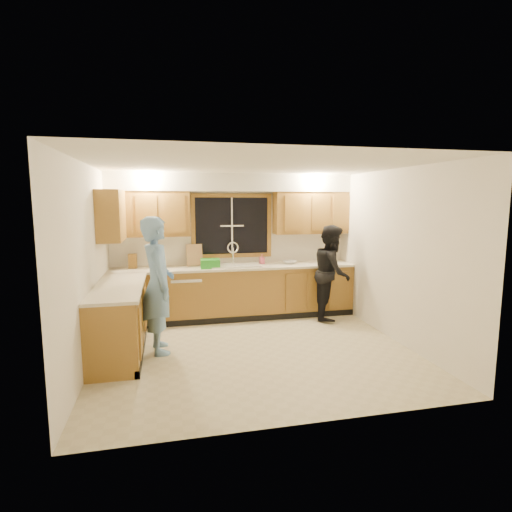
{
  "coord_description": "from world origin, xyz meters",
  "views": [
    {
      "loc": [
        -1.14,
        -5.14,
        2.04
      ],
      "look_at": [
        0.16,
        0.65,
        1.22
      ],
      "focal_mm": 28.0,
      "sensor_mm": 36.0,
      "label": 1
    }
  ],
  "objects_px": {
    "dishwasher": "(186,297)",
    "dish_crate": "(210,264)",
    "sink": "(235,269)",
    "bowl": "(289,262)",
    "knife_block": "(133,261)",
    "stove": "(114,333)",
    "soap_bottle": "(262,259)",
    "woman": "(332,272)",
    "man": "(158,285)"
  },
  "relations": [
    {
      "from": "knife_block",
      "to": "bowl",
      "type": "distance_m",
      "value": 2.71
    },
    {
      "from": "knife_block",
      "to": "soap_bottle",
      "type": "height_order",
      "value": "knife_block"
    },
    {
      "from": "soap_bottle",
      "to": "man",
      "type": "bearing_deg",
      "value": -140.5
    },
    {
      "from": "stove",
      "to": "soap_bottle",
      "type": "height_order",
      "value": "soap_bottle"
    },
    {
      "from": "bowl",
      "to": "dishwasher",
      "type": "bearing_deg",
      "value": -178.59
    },
    {
      "from": "sink",
      "to": "bowl",
      "type": "distance_m",
      "value": 1.0
    },
    {
      "from": "dishwasher",
      "to": "dish_crate",
      "type": "bearing_deg",
      "value": -12.52
    },
    {
      "from": "dishwasher",
      "to": "dish_crate",
      "type": "distance_m",
      "value": 0.72
    },
    {
      "from": "stove",
      "to": "woman",
      "type": "xyz_separation_m",
      "value": [
        3.44,
        1.42,
        0.37
      ]
    },
    {
      "from": "man",
      "to": "woman",
      "type": "relative_size",
      "value": 1.13
    },
    {
      "from": "knife_block",
      "to": "dishwasher",
      "type": "bearing_deg",
      "value": -5.89
    },
    {
      "from": "woman",
      "to": "bowl",
      "type": "bearing_deg",
      "value": 81.74
    },
    {
      "from": "stove",
      "to": "dishwasher",
      "type": "bearing_deg",
      "value": 62.31
    },
    {
      "from": "knife_block",
      "to": "dish_crate",
      "type": "distance_m",
      "value": 1.29
    },
    {
      "from": "soap_bottle",
      "to": "stove",
      "type": "bearing_deg",
      "value": -139.74
    },
    {
      "from": "stove",
      "to": "dish_crate",
      "type": "xyz_separation_m",
      "value": [
        1.36,
        1.72,
        0.54
      ]
    },
    {
      "from": "sink",
      "to": "soap_bottle",
      "type": "distance_m",
      "value": 0.55
    },
    {
      "from": "sink",
      "to": "knife_block",
      "type": "xyz_separation_m",
      "value": [
        -1.71,
        0.14,
        0.18
      ]
    },
    {
      "from": "stove",
      "to": "woman",
      "type": "height_order",
      "value": "woman"
    },
    {
      "from": "dishwasher",
      "to": "woman",
      "type": "xyz_separation_m",
      "value": [
        2.49,
        -0.39,
        0.41
      ]
    },
    {
      "from": "dish_crate",
      "to": "bowl",
      "type": "height_order",
      "value": "dish_crate"
    },
    {
      "from": "knife_block",
      "to": "dish_crate",
      "type": "relative_size",
      "value": 0.76
    },
    {
      "from": "bowl",
      "to": "knife_block",
      "type": "bearing_deg",
      "value": 177.62
    },
    {
      "from": "knife_block",
      "to": "bowl",
      "type": "relative_size",
      "value": 1.01
    },
    {
      "from": "sink",
      "to": "knife_block",
      "type": "bearing_deg",
      "value": 175.2
    },
    {
      "from": "sink",
      "to": "dishwasher",
      "type": "distance_m",
      "value": 0.96
    },
    {
      "from": "man",
      "to": "dishwasher",
      "type": "bearing_deg",
      "value": -26.68
    },
    {
      "from": "bowl",
      "to": "stove",
      "type": "bearing_deg",
      "value": -146.47
    },
    {
      "from": "bowl",
      "to": "soap_bottle",
      "type": "bearing_deg",
      "value": 167.55
    },
    {
      "from": "man",
      "to": "dish_crate",
      "type": "xyz_separation_m",
      "value": [
        0.84,
        1.24,
        0.07
      ]
    },
    {
      "from": "sink",
      "to": "bowl",
      "type": "relative_size",
      "value": 3.58
    },
    {
      "from": "dishwasher",
      "to": "stove",
      "type": "distance_m",
      "value": 2.04
    },
    {
      "from": "stove",
      "to": "soap_bottle",
      "type": "relative_size",
      "value": 5.29
    },
    {
      "from": "knife_block",
      "to": "sink",
      "type": "bearing_deg",
      "value": -0.26
    },
    {
      "from": "stove",
      "to": "woman",
      "type": "distance_m",
      "value": 3.74
    },
    {
      "from": "knife_block",
      "to": "soap_bottle",
      "type": "xyz_separation_m",
      "value": [
        2.23,
        -0.01,
        -0.04
      ]
    },
    {
      "from": "soap_bottle",
      "to": "bowl",
      "type": "height_order",
      "value": "soap_bottle"
    },
    {
      "from": "soap_bottle",
      "to": "dishwasher",
      "type": "bearing_deg",
      "value": -173.65
    },
    {
      "from": "man",
      "to": "bowl",
      "type": "xyz_separation_m",
      "value": [
        2.28,
        1.37,
        0.03
      ]
    },
    {
      "from": "soap_bottle",
      "to": "bowl",
      "type": "xyz_separation_m",
      "value": [
        0.48,
        -0.11,
        -0.06
      ]
    },
    {
      "from": "sink",
      "to": "knife_block",
      "type": "relative_size",
      "value": 3.56
    },
    {
      "from": "woman",
      "to": "bowl",
      "type": "relative_size",
      "value": 6.8
    },
    {
      "from": "dish_crate",
      "to": "soap_bottle",
      "type": "xyz_separation_m",
      "value": [
        0.96,
        0.24,
        0.01
      ]
    },
    {
      "from": "dishwasher",
      "to": "bowl",
      "type": "relative_size",
      "value": 3.41
    },
    {
      "from": "dishwasher",
      "to": "bowl",
      "type": "height_order",
      "value": "bowl"
    },
    {
      "from": "man",
      "to": "bowl",
      "type": "relative_size",
      "value": 7.66
    },
    {
      "from": "soap_bottle",
      "to": "knife_block",
      "type": "bearing_deg",
      "value": 179.84
    },
    {
      "from": "stove",
      "to": "man",
      "type": "distance_m",
      "value": 0.85
    },
    {
      "from": "man",
      "to": "knife_block",
      "type": "relative_size",
      "value": 7.61
    },
    {
      "from": "woman",
      "to": "soap_bottle",
      "type": "distance_m",
      "value": 1.26
    }
  ]
}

